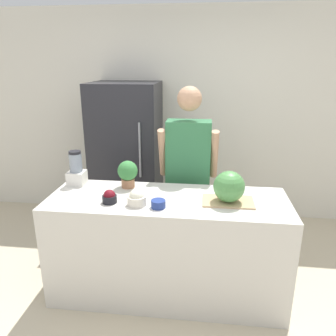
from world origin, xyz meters
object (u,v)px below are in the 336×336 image
object	(u,v)px
blender	(76,170)
potted_plant	(128,173)
bowl_cherries	(110,197)
refrigerator	(127,156)
watermelon	(229,187)
person	(188,175)
bowl_cream	(137,198)
bowl_small_blue	(158,204)

from	to	relation	value
blender	potted_plant	distance (m)	0.48
bowl_cherries	blender	size ratio (longest dim) A/B	0.37
refrigerator	potted_plant	world-z (taller)	refrigerator
watermelon	potted_plant	size ratio (longest dim) A/B	1.02
person	bowl_cream	xyz separation A→B (m)	(-0.35, -0.74, 0.05)
blender	potted_plant	world-z (taller)	blender
refrigerator	person	bearing A→B (deg)	-41.76
blender	bowl_cream	bearing A→B (deg)	-31.05
bowl_small_blue	blender	size ratio (longest dim) A/B	0.36
watermelon	bowl_cream	bearing A→B (deg)	-170.09
refrigerator	potted_plant	size ratio (longest dim) A/B	7.18
person	watermelon	xyz separation A→B (m)	(0.36, -0.62, 0.13)
watermelon	blender	xyz separation A→B (m)	(-1.35, 0.26, -0.00)
watermelon	bowl_small_blue	world-z (taller)	watermelon
bowl_cherries	potted_plant	bearing A→B (deg)	78.80
potted_plant	person	bearing A→B (deg)	36.67
person	bowl_cream	distance (m)	0.82
watermelon	bowl_cherries	size ratio (longest dim) A/B	2.14
refrigerator	bowl_cherries	bearing A→B (deg)	-81.86
bowl_cherries	bowl_cream	distance (m)	0.22
watermelon	bowl_cherries	bearing A→B (deg)	-173.36
refrigerator	watermelon	bearing A→B (deg)	-49.09
bowl_cream	bowl_small_blue	xyz separation A→B (m)	(0.17, -0.03, -0.02)
watermelon	potted_plant	distance (m)	0.90
bowl_small_blue	blender	bearing A→B (deg)	153.02
refrigerator	blender	distance (m)	1.09
blender	bowl_cherries	bearing A→B (deg)	-41.71
refrigerator	bowl_cherries	size ratio (longest dim) A/B	15.14
bowl_small_blue	blender	xyz separation A→B (m)	(-0.81, 0.41, 0.10)
bowl_cream	bowl_small_blue	size ratio (longest dim) A/B	1.32
watermelon	bowl_small_blue	size ratio (longest dim) A/B	2.21
watermelon	potted_plant	world-z (taller)	watermelon
watermelon	bowl_cherries	xyz separation A→B (m)	(-0.94, -0.11, -0.09)
bowl_small_blue	potted_plant	xyz separation A→B (m)	(-0.33, 0.39, 0.11)
blender	bowl_small_blue	bearing A→B (deg)	-26.98
potted_plant	refrigerator	bearing A→B (deg)	104.15
person	bowl_cherries	world-z (taller)	person
person	bowl_cherries	distance (m)	0.93
bowl_small_blue	potted_plant	bearing A→B (deg)	130.19
refrigerator	blender	bearing A→B (deg)	-101.19
bowl_cream	person	bearing A→B (deg)	64.39
watermelon	bowl_small_blue	distance (m)	0.57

